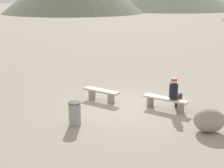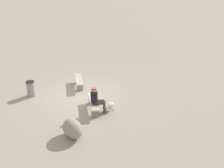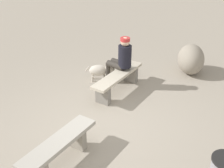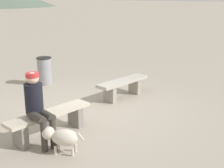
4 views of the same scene
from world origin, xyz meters
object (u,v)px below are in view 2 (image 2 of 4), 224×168
at_px(bench_right, 94,103).
at_px(seated_person, 96,99).
at_px(bench_left, 79,81).
at_px(boulder, 73,129).
at_px(dog, 109,106).
at_px(trash_bin, 31,89).

relative_size(bench_right, seated_person, 1.37).
xyz_separation_m(bench_left, seated_person, (2.99, 0.11, 0.41)).
distance_m(seated_person, boulder, 2.06).
relative_size(seated_person, boulder, 1.31).
height_order(dog, boulder, boulder).
relative_size(seated_person, dog, 1.88).
relative_size(bench_left, dog, 2.37).
distance_m(bench_right, seated_person, 0.53).
height_order(seated_person, boulder, seated_person).
xyz_separation_m(bench_right, boulder, (1.76, -1.38, 0.06)).
height_order(bench_right, trash_bin, trash_bin).
bearing_deg(bench_right, bench_left, -169.50).
height_order(bench_right, dog, bench_right).
bearing_deg(seated_person, bench_left, -163.02).
bearing_deg(boulder, bench_left, 163.41).
distance_m(bench_right, trash_bin, 3.57).
bearing_deg(seated_person, dog, 100.53).
xyz_separation_m(seated_person, dog, (0.04, 0.58, -0.45)).
xyz_separation_m(seated_person, boulder, (1.44, -1.43, -0.35)).
bearing_deg(bench_left, dog, 22.11).
bearing_deg(boulder, bench_right, 142.02).
relative_size(trash_bin, boulder, 0.82).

